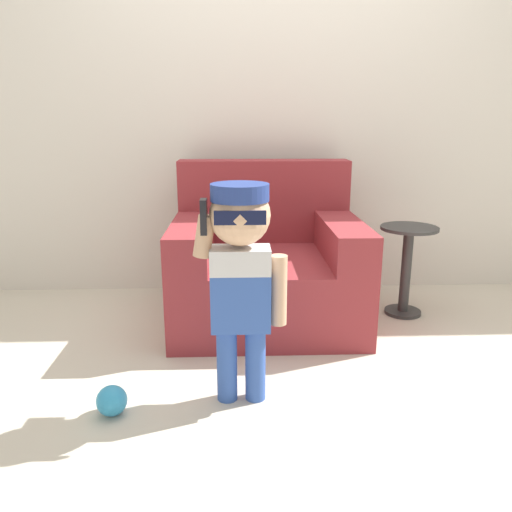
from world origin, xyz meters
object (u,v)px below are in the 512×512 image
Objects in this scene: person_child at (241,261)px; side_table at (407,262)px; armchair at (266,265)px; toy_ball at (112,401)px.

person_child reaches higher than side_table.
person_child is at bearing -99.50° from armchair.
side_table reaches higher than toy_ball.
armchair is 8.58× the size of toy_ball.
toy_ball is (-0.51, -0.10, -0.53)m from person_child.
armchair is at bearing 80.50° from person_child.
armchair is 0.82m from side_table.
side_table is (0.97, 0.91, -0.28)m from person_child.
armchair is 1.16× the size of person_child.
toy_ball is (-1.48, -1.00, -0.26)m from side_table.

